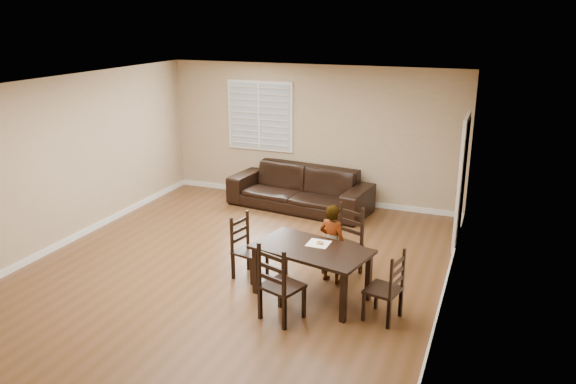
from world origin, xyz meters
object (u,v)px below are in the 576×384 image
object	(u,v)px
donut	(320,242)
chair_near	(348,242)
chair_far	(275,288)
sofa	(300,188)
chair_left	(244,248)
child	(332,244)
dining_table	(312,254)
chair_right	(391,291)

from	to	relation	value
donut	chair_near	bearing A→B (deg)	76.98
donut	chair_far	bearing A→B (deg)	-104.87
donut	sofa	bearing A→B (deg)	114.39
chair_near	chair_left	xyz separation A→B (m)	(-1.34, -0.68, -0.04)
chair_near	child	xyz separation A→B (m)	(-0.11, -0.40, 0.11)
chair_left	sofa	xyz separation A→B (m)	(-0.27, 3.06, -0.02)
dining_table	chair_left	xyz separation A→B (m)	(-1.11, 0.25, -0.19)
chair_left	chair_right	distance (m)	2.28
chair_left	donut	xyz separation A→B (m)	(1.17, -0.10, 0.30)
child	chair_near	bearing A→B (deg)	-88.51
chair_near	chair_right	distance (m)	1.47
dining_table	chair_left	distance (m)	1.15
chair_left	child	size ratio (longest dim) A/B	0.81
dining_table	donut	bearing A→B (deg)	83.66
dining_table	child	bearing A→B (deg)	90.00
dining_table	donut	distance (m)	0.20
chair_right	chair_far	bearing A→B (deg)	-55.15
dining_table	sofa	bearing A→B (deg)	125.50
chair_far	donut	world-z (taller)	chair_far
child	sofa	xyz separation A→B (m)	(-1.50, 2.79, -0.17)
chair_left	donut	distance (m)	1.21
dining_table	child	distance (m)	0.54
chair_far	child	world-z (taller)	child
chair_near	donut	xyz separation A→B (m)	(-0.18, -0.77, 0.27)
child	donut	world-z (taller)	child
child	donut	size ratio (longest dim) A/B	11.77
chair_far	chair_left	bearing A→B (deg)	-29.20
dining_table	chair_near	world-z (taller)	chair_near
chair_far	sofa	world-z (taller)	chair_far
child	chair_far	bearing A→B (deg)	93.56
chair_far	chair_right	size ratio (longest dim) A/B	1.11
chair_left	chair_right	size ratio (longest dim) A/B	1.01
donut	child	bearing A→B (deg)	79.89
chair_left	sofa	world-z (taller)	chair_left
chair_near	child	size ratio (longest dim) A/B	0.88
chair_left	dining_table	bearing A→B (deg)	-90.28
chair_right	sofa	world-z (taller)	chair_right
chair_right	donut	bearing A→B (deg)	-98.61
dining_table	chair_far	bearing A→B (deg)	-90.96
dining_table	chair_right	xyz separation A→B (m)	(1.11, -0.26, -0.20)
dining_table	chair_left	size ratio (longest dim) A/B	1.78
dining_table	chair_far	xyz separation A→B (m)	(-0.19, -0.78, -0.15)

